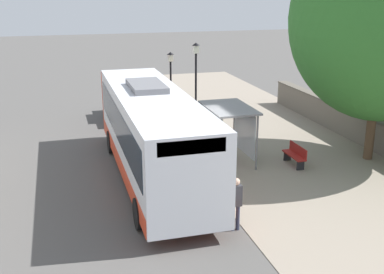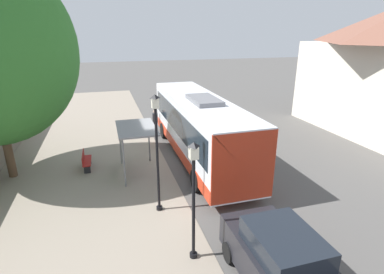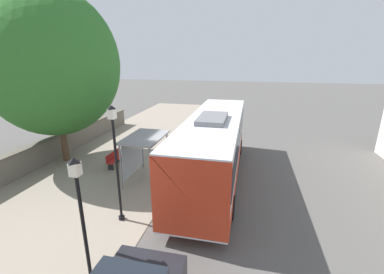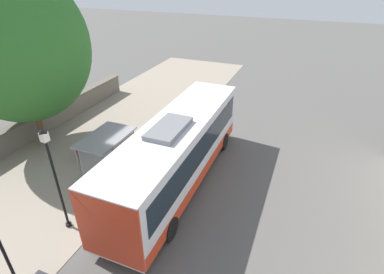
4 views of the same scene
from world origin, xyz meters
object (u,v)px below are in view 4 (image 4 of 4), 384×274
bus (178,151)px  pedestrian (187,120)px  bench (86,148)px  street_lamp_near (54,173)px  bus_shelter (104,143)px  shade_tree (18,46)px

bus → pedestrian: size_ratio=6.53×
bus → bench: bus is taller
pedestrian → street_lamp_near: bearing=-98.9°
bus_shelter → shade_tree: bearing=167.0°
bus → bus_shelter: (-3.59, -0.93, 0.15)m
bench → street_lamp_near: (2.91, -4.79, 2.28)m
bus_shelter → bench: bus_shelter is taller
bus → bus_shelter: 3.71m
bus → bench: (-5.97, 0.29, -1.40)m
bus → shade_tree: bearing=177.5°
shade_tree → bus_shelter: bearing=-13.0°
shade_tree → bus: bearing=-2.5°
pedestrian → street_lamp_near: 9.62m
street_lamp_near → shade_tree: (-6.34, 4.93, 3.17)m
bus → bus_shelter: size_ratio=3.89×
bench → street_lamp_near: 6.05m
bus → street_lamp_near: (-3.06, -4.51, 0.88)m
bench → pedestrian: bearing=46.1°
bus_shelter → pedestrian: bus_shelter is taller
bench → shade_tree: size_ratio=0.15×
bus_shelter → street_lamp_near: bearing=-81.6°
shade_tree → street_lamp_near: bearing=-37.9°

